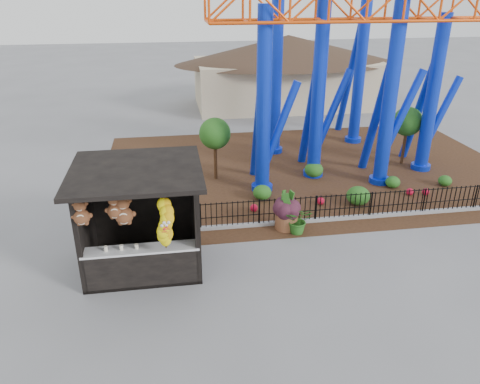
{
  "coord_description": "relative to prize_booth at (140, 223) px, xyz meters",
  "views": [
    {
      "loc": [
        -2.05,
        -10.92,
        7.59
      ],
      "look_at": [
        -0.1,
        1.5,
        2.0
      ],
      "focal_mm": 35.0,
      "sensor_mm": 36.0,
      "label": 1
    }
  ],
  "objects": [
    {
      "name": "curb",
      "position": [
        7.0,
        2.09,
        -1.47
      ],
      "size": [
        18.0,
        0.18,
        0.12
      ],
      "primitive_type": "cube",
      "color": "gray",
      "rests_on": "ground"
    },
    {
      "name": "prize_booth",
      "position": [
        0.0,
        0.0,
        0.0
      ],
      "size": [
        3.5,
        3.4,
        3.12
      ],
      "color": "black",
      "rests_on": "ground"
    },
    {
      "name": "terracotta_planter",
      "position": [
        4.67,
        1.79,
        -1.21
      ],
      "size": [
        0.81,
        0.81,
        0.64
      ],
      "primitive_type": "cylinder",
      "rotation": [
        0.0,
        0.0,
        0.08
      ],
      "color": "brown",
      "rests_on": "ground"
    },
    {
      "name": "roller_coaster",
      "position": [
        8.12,
        7.32,
        4.91
      ],
      "size": [
        11.0,
        6.37,
        10.82
      ],
      "color": "#0B2AC9",
      "rests_on": "ground"
    },
    {
      "name": "planter_foliage",
      "position": [
        4.67,
        1.79,
        -0.57
      ],
      "size": [
        0.7,
        0.7,
        0.64
      ],
      "primitive_type": "ellipsoid",
      "color": "#351522",
      "rests_on": "terracotta_planter"
    },
    {
      "name": "landscaping",
      "position": [
        7.51,
        4.35,
        -1.22
      ],
      "size": [
        8.59,
        3.75,
        0.7
      ],
      "color": "#215318",
      "rests_on": "mulch_bed"
    },
    {
      "name": "mulch_bed",
      "position": [
        7.0,
        7.09,
        -1.52
      ],
      "size": [
        18.0,
        12.0,
        0.02
      ],
      "primitive_type": "cube",
      "color": "#331E11",
      "rests_on": "ground"
    },
    {
      "name": "picket_fence",
      "position": [
        7.9,
        2.09,
        -1.03
      ],
      "size": [
        12.2,
        0.06,
        1.0
      ],
      "primitive_type": null,
      "color": "black",
      "rests_on": "ground"
    },
    {
      "name": "potted_plant",
      "position": [
        4.99,
        1.42,
        -1.04
      ],
      "size": [
        0.98,
        0.88,
        0.98
      ],
      "primitive_type": "imported",
      "rotation": [
        0.0,
        0.0,
        -0.14
      ],
      "color": "#205017",
      "rests_on": "ground"
    },
    {
      "name": "pavilion",
      "position": [
        9.0,
        19.09,
        1.54
      ],
      "size": [
        15.0,
        15.0,
        4.8
      ],
      "color": "#BFAD8C",
      "rests_on": "ground"
    },
    {
      "name": "ground",
      "position": [
        3.0,
        -0.91,
        -1.53
      ],
      "size": [
        120.0,
        120.0,
        0.0
      ],
      "primitive_type": "plane",
      "color": "slate",
      "rests_on": "ground"
    }
  ]
}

